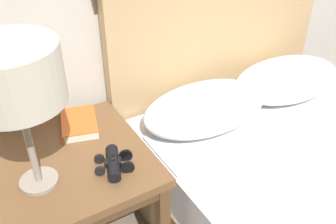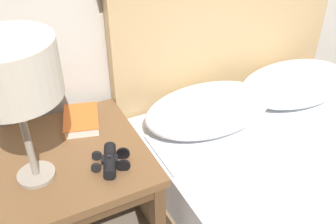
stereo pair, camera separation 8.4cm
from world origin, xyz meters
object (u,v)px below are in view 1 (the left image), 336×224
object	(u,v)px
nightstand	(70,175)
binoculars_pair	(114,163)
book_on_nightstand	(79,123)
table_lamp	(12,77)

from	to	relation	value
nightstand	binoculars_pair	size ratio (longest dim) A/B	3.53
binoculars_pair	book_on_nightstand	bearing A→B (deg)	94.35
book_on_nightstand	binoculars_pair	bearing A→B (deg)	-85.65
book_on_nightstand	nightstand	bearing A→B (deg)	-123.03
nightstand	table_lamp	bearing A→B (deg)	-151.54
nightstand	book_on_nightstand	bearing A→B (deg)	56.97
table_lamp	book_on_nightstand	xyz separation A→B (m)	(0.23, 0.23, -0.39)
nightstand	table_lamp	size ratio (longest dim) A/B	1.14
book_on_nightstand	binoculars_pair	xyz separation A→B (m)	(0.02, -0.29, 0.00)
table_lamp	binoculars_pair	bearing A→B (deg)	-14.20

